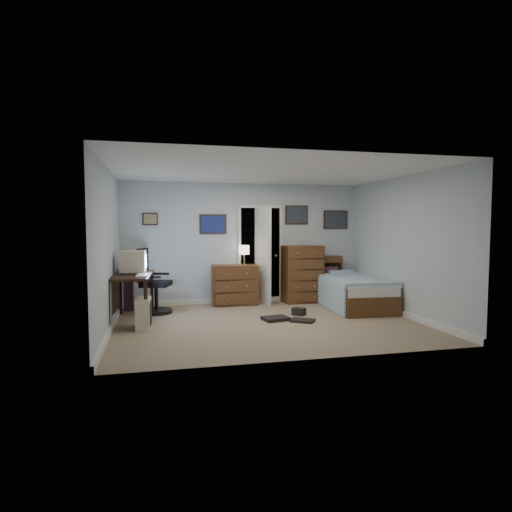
{
  "coord_description": "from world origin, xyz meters",
  "views": [
    {
      "loc": [
        -1.78,
        -6.78,
        1.61
      ],
      "look_at": [
        -0.13,
        0.3,
        1.1
      ],
      "focal_mm": 30.0,
      "sensor_mm": 36.0,
      "label": 1
    }
  ],
  "objects_px": {
    "computer_desk": "(126,285)",
    "bed": "(352,291)",
    "office_chair": "(152,288)",
    "tall_dresser": "(302,274)",
    "low_dresser": "(235,285)"
  },
  "relations": [
    {
      "from": "computer_desk",
      "to": "tall_dresser",
      "type": "distance_m",
      "value": 3.68
    },
    {
      "from": "office_chair",
      "to": "tall_dresser",
      "type": "xyz_separation_m",
      "value": [
        3.07,
        0.48,
        0.13
      ]
    },
    {
      "from": "office_chair",
      "to": "low_dresser",
      "type": "distance_m",
      "value": 1.71
    },
    {
      "from": "tall_dresser",
      "to": "computer_desk",
      "type": "bearing_deg",
      "value": -165.41
    },
    {
      "from": "computer_desk",
      "to": "office_chair",
      "type": "relative_size",
      "value": 1.19
    },
    {
      "from": "computer_desk",
      "to": "low_dresser",
      "type": "relative_size",
      "value": 1.56
    },
    {
      "from": "computer_desk",
      "to": "bed",
      "type": "distance_m",
      "value": 4.31
    },
    {
      "from": "computer_desk",
      "to": "tall_dresser",
      "type": "relative_size",
      "value": 1.2
    },
    {
      "from": "office_chair",
      "to": "computer_desk",
      "type": "bearing_deg",
      "value": -105.34
    },
    {
      "from": "low_dresser",
      "to": "bed",
      "type": "distance_m",
      "value": 2.36
    },
    {
      "from": "low_dresser",
      "to": "bed",
      "type": "relative_size",
      "value": 0.44
    },
    {
      "from": "office_chair",
      "to": "tall_dresser",
      "type": "height_order",
      "value": "office_chair"
    },
    {
      "from": "low_dresser",
      "to": "tall_dresser",
      "type": "distance_m",
      "value": 1.46
    },
    {
      "from": "low_dresser",
      "to": "tall_dresser",
      "type": "height_order",
      "value": "tall_dresser"
    },
    {
      "from": "computer_desk",
      "to": "low_dresser",
      "type": "bearing_deg",
      "value": 32.58
    }
  ]
}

